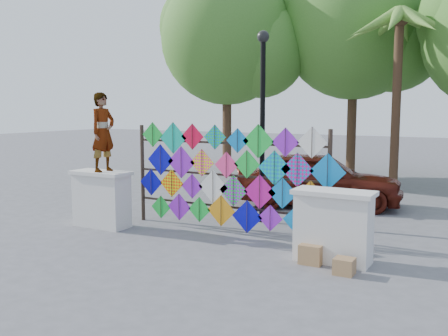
{
  "coord_description": "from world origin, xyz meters",
  "views": [
    {
      "loc": [
        5.2,
        -8.61,
        2.71
      ],
      "look_at": [
        0.05,
        0.6,
        1.43
      ],
      "focal_mm": 40.0,
      "sensor_mm": 36.0,
      "label": 1
    }
  ],
  "objects": [
    {
      "name": "ground",
      "position": [
        0.0,
        0.0,
        0.0
      ],
      "size": [
        80.0,
        80.0,
        0.0
      ],
      "primitive_type": "plane",
      "color": "slate",
      "rests_on": "ground"
    },
    {
      "name": "parapet_left",
      "position": [
        -2.7,
        -0.2,
        0.65
      ],
      "size": [
        1.4,
        0.65,
        1.28
      ],
      "color": "white",
      "rests_on": "ground"
    },
    {
      "name": "parapet_right",
      "position": [
        2.7,
        -0.2,
        0.65
      ],
      "size": [
        1.4,
        0.65,
        1.28
      ],
      "color": "white",
      "rests_on": "ground"
    },
    {
      "name": "kite_rack",
      "position": [
        0.12,
        0.73,
        1.22
      ],
      "size": [
        5.0,
        0.24,
        2.38
      ],
      "color": "#2D2119",
      "rests_on": "ground"
    },
    {
      "name": "tree_west",
      "position": [
        -4.4,
        9.03,
        5.38
      ],
      "size": [
        5.85,
        5.2,
        8.01
      ],
      "color": "#492F1F",
      "rests_on": "ground"
    },
    {
      "name": "tree_mid",
      "position": [
        0.11,
        11.03,
        5.77
      ],
      "size": [
        6.3,
        5.6,
        8.61
      ],
      "color": "#492F1F",
      "rests_on": "ground"
    },
    {
      "name": "palm_tree",
      "position": [
        2.2,
        8.0,
        4.95
      ],
      "size": [
        3.62,
        3.62,
        5.83
      ],
      "color": "#492F1F",
      "rests_on": "ground"
    },
    {
      "name": "vendor_woman",
      "position": [
        -2.6,
        -0.2,
        2.16
      ],
      "size": [
        0.47,
        0.67,
        1.77
      ],
      "primitive_type": "imported",
      "rotation": [
        0.0,
        0.0,
        1.5
      ],
      "color": "#99999E",
      "rests_on": "parapet_left"
    },
    {
      "name": "sedan",
      "position": [
        0.85,
        4.49,
        0.76
      ],
      "size": [
        4.8,
        2.98,
        1.52
      ],
      "primitive_type": "imported",
      "rotation": [
        0.0,
        0.0,
        1.85
      ],
      "color": "#50160D",
      "rests_on": "ground"
    },
    {
      "name": "lamppost",
      "position": [
        0.3,
        2.0,
        2.69
      ],
      "size": [
        0.28,
        0.28,
        4.46
      ],
      "color": "black",
      "rests_on": "ground"
    },
    {
      "name": "cardboard_box_near",
      "position": [
        2.42,
        -0.48,
        0.17
      ],
      "size": [
        0.39,
        0.35,
        0.35
      ],
      "primitive_type": "cube",
      "color": "#9C784B",
      "rests_on": "ground"
    },
    {
      "name": "cardboard_box_far",
      "position": [
        3.07,
        -0.77,
        0.14
      ],
      "size": [
        0.32,
        0.3,
        0.27
      ],
      "primitive_type": "cube",
      "color": "#9C784B",
      "rests_on": "ground"
    }
  ]
}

